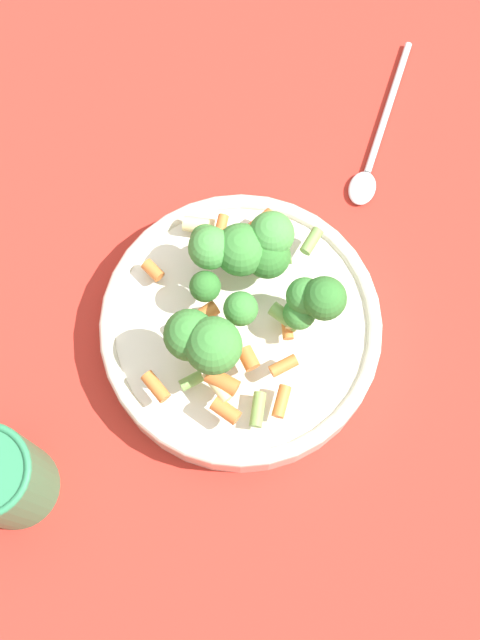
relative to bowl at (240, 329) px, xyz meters
name	(u,v)px	position (x,y,z in m)	size (l,w,h in m)	color
ground_plane	(240,336)	(0.00, 0.00, -0.02)	(3.00, 3.00, 0.00)	#B72D23
bowl	(240,329)	(0.00, 0.00, 0.00)	(0.25, 0.25, 0.04)	silver
pasta_salad	(242,289)	(-0.02, 0.00, 0.06)	(0.20, 0.18, 0.09)	#8CB766
spoon	(373,152)	(-0.19, 0.13, -0.02)	(0.18, 0.07, 0.01)	silver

